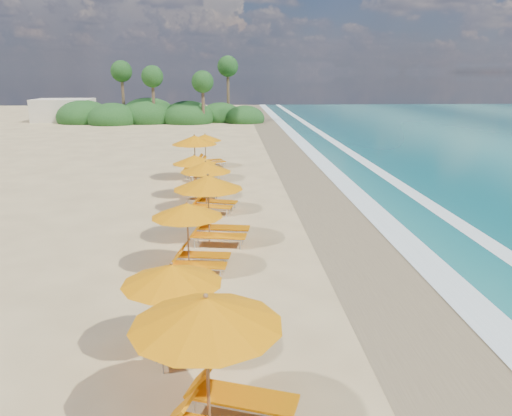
{
  "coord_description": "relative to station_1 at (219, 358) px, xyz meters",
  "views": [
    {
      "loc": [
        -0.96,
        -17.8,
        6.07
      ],
      "look_at": [
        0.0,
        0.0,
        1.2
      ],
      "focal_mm": 34.92,
      "sensor_mm": 36.0,
      "label": 1
    }
  ],
  "objects": [
    {
      "name": "station_6",
      "position": [
        -1.33,
        16.99,
        -0.23
      ],
      "size": [
        2.46,
        2.3,
        2.2
      ],
      "rotation": [
        0.0,
        0.0,
        -0.07
      ],
      "color": "olive",
      "rests_on": "ground"
    },
    {
      "name": "station_3",
      "position": [
        -0.93,
        7.45,
        -0.2
      ],
      "size": [
        2.64,
        2.5,
        2.26
      ],
      "rotation": [
        0.0,
        0.0,
        -0.14
      ],
      "color": "olive",
      "rests_on": "ground"
    },
    {
      "name": "treeline",
      "position": [
        -8.75,
        55.94,
        -0.47
      ],
      "size": [
        25.8,
        8.8,
        9.74
      ],
      "color": "#163D14",
      "rests_on": "ground"
    },
    {
      "name": "ground",
      "position": [
        1.19,
        10.43,
        -1.46
      ],
      "size": [
        160.0,
        160.0,
        0.0
      ],
      "primitive_type": "plane",
      "color": "tan",
      "rests_on": "ground"
    },
    {
      "name": "station_5",
      "position": [
        -0.66,
        14.38,
        -0.17
      ],
      "size": [
        2.9,
        2.82,
        2.32
      ],
      "rotation": [
        0.0,
        0.0,
        -0.28
      ],
      "color": "olive",
      "rests_on": "ground"
    },
    {
      "name": "station_1",
      "position": [
        0.0,
        0.0,
        0.0
      ],
      "size": [
        3.33,
        3.26,
        2.61
      ],
      "rotation": [
        0.0,
        0.0,
        -0.33
      ],
      "color": "olive",
      "rests_on": "ground"
    },
    {
      "name": "wet_sand",
      "position": [
        5.19,
        10.43,
        -1.46
      ],
      "size": [
        4.0,
        160.0,
        0.01
      ],
      "primitive_type": "cube",
      "color": "#8C7A53",
      "rests_on": "ground"
    },
    {
      "name": "station_7",
      "position": [
        -1.57,
        21.35,
        0.02
      ],
      "size": [
        3.39,
        3.32,
        2.65
      ],
      "rotation": [
        0.0,
        0.0,
        0.33
      ],
      "color": "olive",
      "rests_on": "ground"
    },
    {
      "name": "surf_foam",
      "position": [
        7.89,
        10.43,
        -1.44
      ],
      "size": [
        4.0,
        160.0,
        0.01
      ],
      "color": "white",
      "rests_on": "ground"
    },
    {
      "name": "station_8",
      "position": [
        -1.19,
        25.52,
        -0.22
      ],
      "size": [
        2.79,
        2.72,
        2.21
      ],
      "rotation": [
        0.0,
        0.0,
        0.3
      ],
      "color": "olive",
      "rests_on": "ground"
    },
    {
      "name": "station_2",
      "position": [
        -0.87,
        2.57,
        -0.23
      ],
      "size": [
        2.7,
        2.6,
        2.21
      ],
      "rotation": [
        0.0,
        0.0,
        0.22
      ],
      "color": "olive",
      "rests_on": "ground"
    },
    {
      "name": "station_4",
      "position": [
        -0.36,
        10.17,
        -0.03
      ],
      "size": [
        3.05,
        2.9,
        2.57
      ],
      "rotation": [
        0.0,
        0.0,
        -0.16
      ],
      "color": "olive",
      "rests_on": "ground"
    },
    {
      "name": "beach_building",
      "position": [
        -20.81,
        58.43,
        -0.06
      ],
      "size": [
        7.0,
        5.0,
        2.8
      ],
      "primitive_type": "cube",
      "color": "beige",
      "rests_on": "ground"
    }
  ]
}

